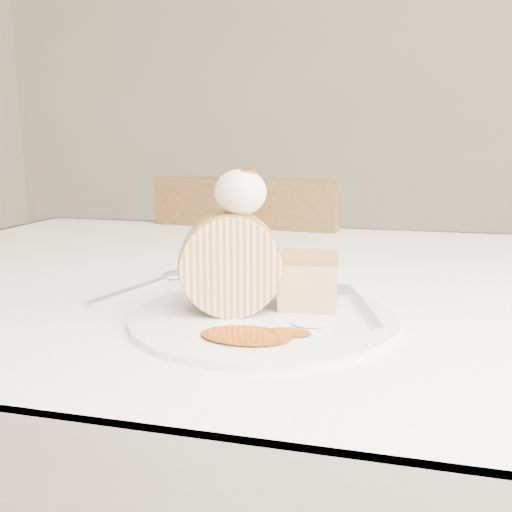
# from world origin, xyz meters

# --- Properties ---
(table) EXTENTS (1.40, 0.90, 0.75)m
(table) POSITION_xyz_m (0.00, 0.20, 0.66)
(table) COLOR white
(table) RESTS_ON ground
(chair_far) EXTENTS (0.44, 0.44, 0.85)m
(chair_far) POSITION_xyz_m (-0.21, 0.70, 0.49)
(chair_far) COLOR brown
(chair_far) RESTS_ON ground
(plate) EXTENTS (0.29, 0.29, 0.01)m
(plate) POSITION_xyz_m (-0.02, -0.01, 0.75)
(plate) COLOR white
(plate) RESTS_ON table
(roulade_slice) EXTENTS (0.11, 0.08, 0.10)m
(roulade_slice) POSITION_xyz_m (-0.06, -0.01, 0.81)
(roulade_slice) COLOR beige
(roulade_slice) RESTS_ON plate
(cake_chunk) EXTENTS (0.06, 0.06, 0.05)m
(cake_chunk) POSITION_xyz_m (0.02, 0.02, 0.78)
(cake_chunk) COLOR #AF8542
(cake_chunk) RESTS_ON plate
(whipped_cream) EXTENTS (0.05, 0.05, 0.05)m
(whipped_cream) POSITION_xyz_m (-0.05, -0.01, 0.88)
(whipped_cream) COLOR white
(whipped_cream) RESTS_ON roulade_slice
(caramel_drizzle) EXTENTS (0.03, 0.02, 0.01)m
(caramel_drizzle) POSITION_xyz_m (-0.04, -0.01, 0.90)
(caramel_drizzle) COLOR #833305
(caramel_drizzle) RESTS_ON whipped_cream
(caramel_pool) EXTENTS (0.09, 0.06, 0.00)m
(caramel_pool) POSITION_xyz_m (-0.02, -0.09, 0.76)
(caramel_pool) COLOR #833305
(caramel_pool) RESTS_ON plate
(fork) EXTENTS (0.06, 0.16, 0.00)m
(fork) POSITION_xyz_m (0.08, 0.02, 0.76)
(fork) COLOR silver
(fork) RESTS_ON plate
(spoon) EXTENTS (0.07, 0.17, 0.00)m
(spoon) POSITION_xyz_m (-0.21, 0.05, 0.75)
(spoon) COLOR silver
(spoon) RESTS_ON table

